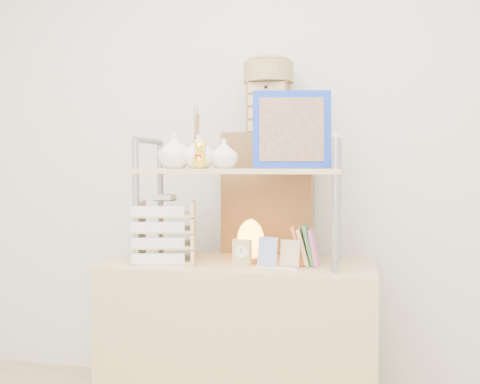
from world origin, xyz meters
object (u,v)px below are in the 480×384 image
object	(u,v)px
desk	(239,344)
letter_tray	(166,235)
cabinet	(269,265)
salt_lamp	(251,241)

from	to	relation	value
desk	letter_tray	distance (m)	0.60
cabinet	salt_lamp	size ratio (longest dim) A/B	6.96
desk	salt_lamp	world-z (taller)	salt_lamp
cabinet	letter_tray	distance (m)	0.61
cabinet	salt_lamp	bearing A→B (deg)	-94.89
desk	letter_tray	bearing A→B (deg)	-172.58
desk	letter_tray	xyz separation A→B (m)	(-0.33, -0.04, 0.50)
letter_tray	cabinet	bearing A→B (deg)	45.47
letter_tray	salt_lamp	bearing A→B (deg)	8.19
desk	letter_tray	size ratio (longest dim) A/B	3.93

